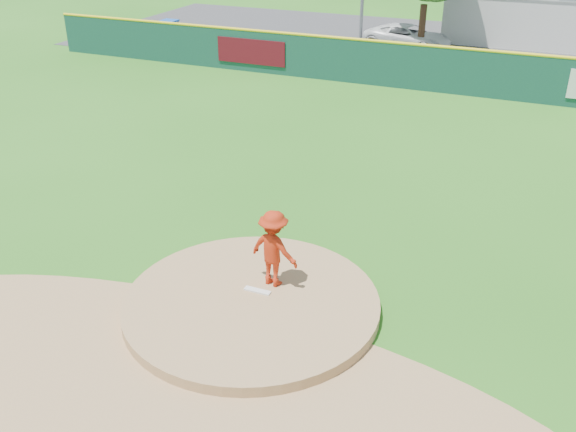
% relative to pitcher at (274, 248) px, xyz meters
% --- Properties ---
extents(ground, '(120.00, 120.00, 0.00)m').
position_rel_pitcher_xyz_m(ground, '(-0.19, -0.76, -1.13)').
color(ground, '#286B19').
rests_on(ground, ground).
extents(pitchers_mound, '(5.50, 5.50, 0.50)m').
position_rel_pitcher_xyz_m(pitchers_mound, '(-0.19, -0.76, -1.13)').
color(pitchers_mound, '#9E774C').
rests_on(pitchers_mound, ground).
extents(pitching_rubber, '(0.60, 0.15, 0.04)m').
position_rel_pitcher_xyz_m(pitching_rubber, '(-0.19, -0.46, -0.86)').
color(pitching_rubber, white).
rests_on(pitching_rubber, pitchers_mound).
extents(infield_dirt_arc, '(15.40, 15.40, 0.01)m').
position_rel_pitcher_xyz_m(infield_dirt_arc, '(-0.19, -3.76, -1.13)').
color(infield_dirt_arc, '#9E774C').
rests_on(infield_dirt_arc, ground).
extents(parking_lot, '(44.00, 16.00, 0.02)m').
position_rel_pitcher_xyz_m(parking_lot, '(-0.19, 26.24, -1.12)').
color(parking_lot, '#38383A').
rests_on(parking_lot, ground).
extents(pitcher, '(1.24, 0.86, 1.77)m').
position_rel_pitcher_xyz_m(pitcher, '(0.00, 0.00, 0.00)').
color(pitcher, '#AF270F').
rests_on(pitcher, pitchers_mound).
extents(van, '(5.15, 3.06, 1.34)m').
position_rel_pitcher_xyz_m(van, '(-3.07, 25.01, -0.44)').
color(van, white).
rests_on(van, parking_lot).
extents(fence_banners, '(19.78, 0.04, 1.20)m').
position_rel_pitcher_xyz_m(fence_banners, '(-0.86, 17.16, -0.13)').
color(fence_banners, '#590C17').
rests_on(fence_banners, ground).
extents(playground_slide, '(0.89, 2.50, 1.38)m').
position_rel_pitcher_xyz_m(playground_slide, '(-15.97, 20.84, -0.44)').
color(playground_slide, blue).
rests_on(playground_slide, ground).
extents(outfield_fence, '(40.00, 0.14, 2.07)m').
position_rel_pitcher_xyz_m(outfield_fence, '(-0.19, 17.24, -0.05)').
color(outfield_fence, '#134037').
rests_on(outfield_fence, ground).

